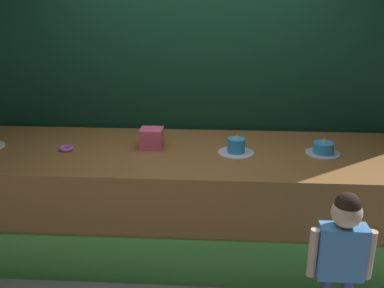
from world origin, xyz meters
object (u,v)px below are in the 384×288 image
(child_figure, at_px, (342,247))
(cake_center_right, at_px, (323,149))
(donut, at_px, (66,148))
(pink_box, at_px, (152,138))
(cake_center_left, at_px, (236,147))

(child_figure, distance_m, cake_center_right, 1.07)
(donut, relative_size, cake_center_right, 0.43)
(child_figure, distance_m, donut, 2.27)
(pink_box, distance_m, donut, 0.72)
(cake_center_right, bearing_deg, pink_box, 177.76)
(pink_box, bearing_deg, cake_center_left, -6.75)
(pink_box, height_order, cake_center_left, pink_box)
(child_figure, height_order, pink_box, pink_box)
(donut, bearing_deg, cake_center_right, 1.28)
(child_figure, height_order, cake_center_right, cake_center_right)
(cake_center_right, bearing_deg, child_figure, -95.13)
(donut, height_order, cake_center_left, cake_center_left)
(pink_box, distance_m, cake_center_right, 1.42)
(pink_box, xyz_separation_m, cake_center_left, (0.71, -0.08, -0.03))
(child_figure, relative_size, cake_center_left, 3.47)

